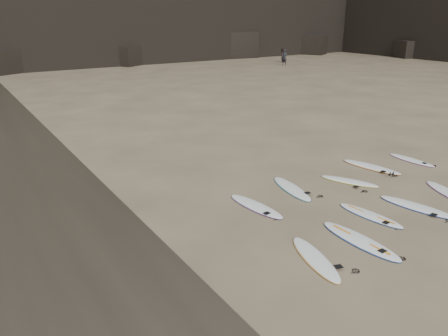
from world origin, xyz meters
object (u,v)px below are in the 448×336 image
object	(u,v)px
surfboard_2	(370,215)
person_a	(284,57)
person_b	(282,55)
surfboard_5	(256,206)
surfboard_9	(412,160)
surfboard_3	(417,207)
surfboard_6	(292,188)
surfboard_8	(371,167)
surfboard_1	(360,240)
surfboard_0	(315,258)
surfboard_7	(349,181)

from	to	relation	value
surfboard_2	person_a	size ratio (longest dim) A/B	1.21
person_b	surfboard_5	bearing A→B (deg)	45.33
surfboard_9	surfboard_3	bearing A→B (deg)	-143.33
surfboard_9	person_a	size ratio (longest dim) A/B	1.16
surfboard_6	surfboard_8	xyz separation A→B (m)	(4.44, 0.01, 0.00)
surfboard_2	surfboard_8	distance (m)	4.91
surfboard_1	surfboard_2	xyz separation A→B (m)	(1.59, 0.95, -0.01)
surfboard_0	surfboard_7	size ratio (longest dim) A/B	1.07
surfboard_2	surfboard_5	xyz separation A→B (m)	(-2.70, 2.56, 0.00)
surfboard_3	surfboard_6	distance (m)	4.30
surfboard_0	person_b	world-z (taller)	person_b
person_a	person_b	world-z (taller)	person_a
surfboard_8	surfboard_9	bearing A→B (deg)	-20.26
surfboard_6	person_a	xyz separation A→B (m)	(25.75, 31.05, 0.92)
person_a	surfboard_9	bearing A→B (deg)	-54.96
surfboard_9	person_b	distance (m)	40.16
surfboard_9	surfboard_2	bearing A→B (deg)	-155.85
person_a	surfboard_3	bearing A→B (deg)	-57.64
surfboard_2	surfboard_6	xyz separation A→B (m)	(-0.64, 3.10, 0.00)
surfboard_0	surfboard_2	distance (m)	3.49
surfboard_1	surfboard_7	bearing A→B (deg)	45.25
surfboard_0	surfboard_9	xyz separation A→B (m)	(9.40, 3.73, -0.00)
surfboard_2	surfboard_3	distance (m)	1.88
surfboard_6	person_b	distance (m)	43.77
surfboard_3	person_a	bearing A→B (deg)	44.68
surfboard_0	surfboard_2	world-z (taller)	surfboard_0
surfboard_6	surfboard_7	bearing A→B (deg)	-3.21
surfboard_3	person_b	world-z (taller)	person_b
surfboard_1	surfboard_6	bearing A→B (deg)	76.41
surfboard_8	person_a	xyz separation A→B (m)	(21.31, 31.04, 0.92)
surfboard_5	surfboard_0	bearing A→B (deg)	-106.63
surfboard_3	person_a	distance (m)	41.69
surfboard_7	person_a	xyz separation A→B (m)	(23.36, 31.69, 0.92)
surfboard_5	surfboard_6	distance (m)	2.13
surfboard_7	surfboard_6	bearing A→B (deg)	139.30
surfboard_6	person_b	world-z (taller)	person_b
surfboard_8	surfboard_3	bearing A→B (deg)	-130.54
surfboard_7	surfboard_5	bearing A→B (deg)	152.98
surfboard_1	surfboard_9	bearing A→B (deg)	25.54
surfboard_3	surfboard_5	bearing A→B (deg)	135.29
surfboard_3	surfboard_5	xyz separation A→B (m)	(-4.53, 2.98, -0.00)
surfboard_5	person_b	bearing A→B (deg)	42.97
surfboard_5	surfboard_6	bearing A→B (deg)	8.51
surfboard_0	surfboard_5	world-z (taller)	surfboard_5
surfboard_2	surfboard_5	size ratio (longest dim) A/B	0.94
surfboard_6	person_a	world-z (taller)	person_a
surfboard_5	surfboard_8	distance (m)	6.52
surfboard_2	surfboard_7	xyz separation A→B (m)	(1.75, 2.46, -0.00)
surfboard_8	surfboard_9	size ratio (longest dim) A/B	1.18
surfboard_7	surfboard_8	distance (m)	2.15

